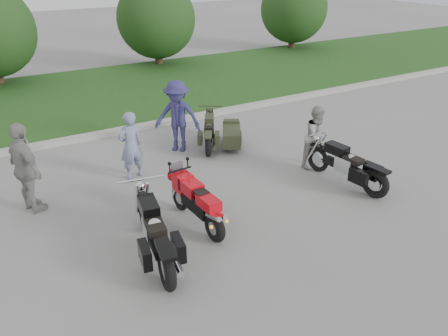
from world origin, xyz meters
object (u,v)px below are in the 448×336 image
cruiser_left (156,236)px  person_stripe (131,146)px  cruiser_sidecar (222,134)px  person_back (26,169)px  sportbike_red (197,202)px  cruiser_right (349,167)px  person_grey (317,137)px  person_denim (177,116)px

cruiser_left → person_stripe: person_stripe is taller
cruiser_sidecar → person_back: person_back is taller
sportbike_red → cruiser_right: size_ratio=0.84×
person_grey → person_denim: (-2.59, 2.65, 0.19)m
sportbike_red → person_grey: 3.96m
person_grey → cruiser_sidecar: bearing=109.3°
sportbike_red → cruiser_left: size_ratio=0.78×
person_stripe → cruiser_sidecar: bearing=-179.0°
cruiser_left → person_back: (-1.63, 2.87, 0.49)m
cruiser_right → person_grey: bearing=81.5°
person_denim → person_back: (-3.99, -1.33, -0.00)m
sportbike_red → cruiser_sidecar: sportbike_red is taller
sportbike_red → cruiser_sidecar: bearing=49.2°
sportbike_red → person_grey: person_grey is taller
cruiser_left → person_denim: person_denim is taller
sportbike_red → person_stripe: bearing=94.8°
cruiser_sidecar → person_stripe: (-2.80, -0.53, 0.46)m
person_denim → cruiser_left: bearing=-78.1°
cruiser_right → person_denim: (-2.57, 3.84, 0.52)m
cruiser_sidecar → person_grey: bearing=-27.1°
person_stripe → person_denim: size_ratio=0.85×
sportbike_red → cruiser_right: 3.83m
cruiser_right → person_stripe: size_ratio=1.39×
person_back → sportbike_red: bearing=-148.3°
person_denim → sportbike_red: bearing=-67.8°
cruiser_sidecar → person_stripe: person_stripe is taller
person_grey → person_denim: size_ratio=0.81×
cruiser_left → person_stripe: size_ratio=1.49×
person_grey → person_denim: bearing=120.8°
cruiser_left → person_grey: size_ratio=1.57×
cruiser_right → person_denim: bearing=116.2°
person_back → cruiser_sidecar: bearing=-98.6°
person_grey → person_back: 6.72m
cruiser_right → cruiser_left: bearing=176.5°
person_grey → cruiser_left: bearing=-176.2°
cruiser_left → person_back: bearing=128.8°
person_grey → cruiser_right: bearing=-104.3°
cruiser_right → person_stripe: 5.14m
person_denim → cruiser_right: bearing=-14.9°
cruiser_right → person_denim: 4.65m
person_stripe → person_grey: size_ratio=1.05×
person_stripe → sportbike_red: bearing=88.8°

